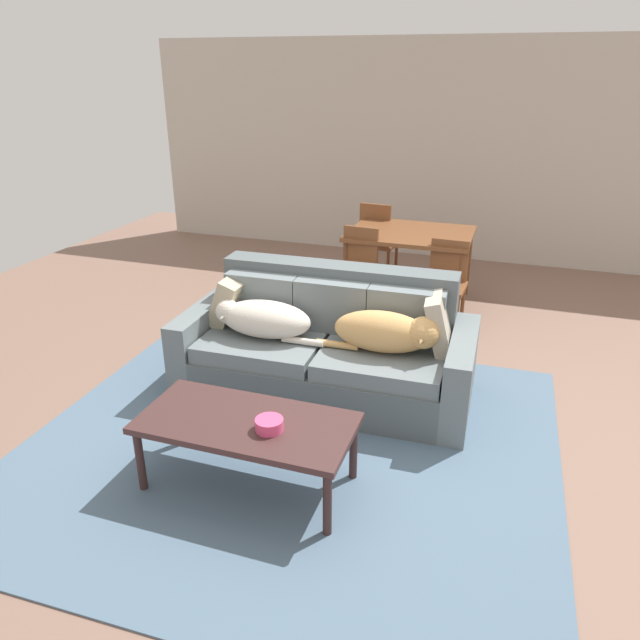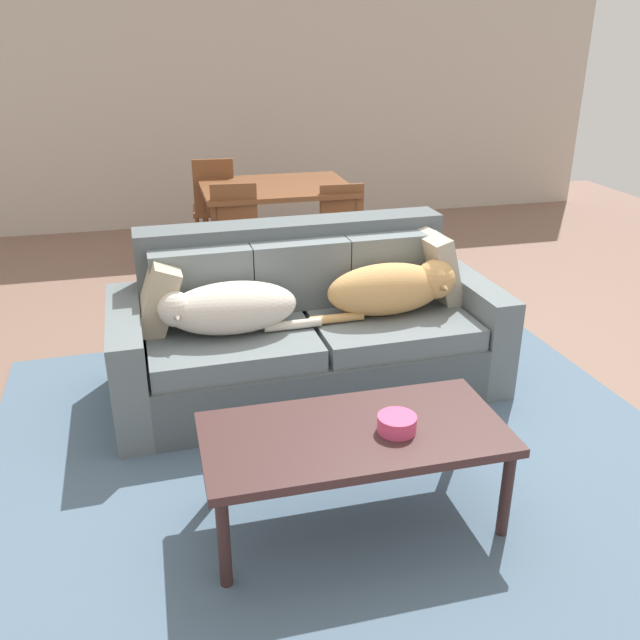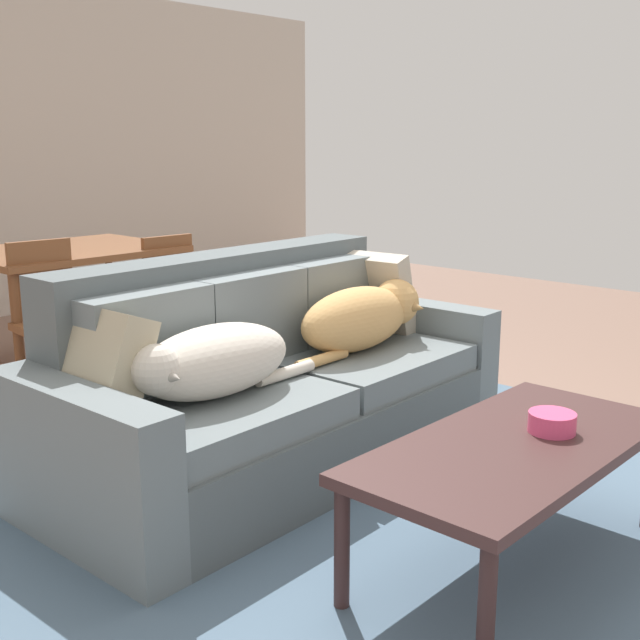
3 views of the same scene
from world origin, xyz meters
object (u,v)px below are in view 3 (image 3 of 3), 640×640
Objects in this scene: couch at (269,388)px; throw_pillow_by_right_arm at (373,294)px; coffee_table at (514,455)px; dog_on_left_cushion at (211,361)px; throw_pillow_by_left_arm at (101,362)px; dog_on_right_cushion at (363,316)px; dining_table at (67,259)px; bowl_on_coffee_table at (552,422)px; dining_chair_near_right at (179,296)px; dining_chair_near_left at (52,314)px.

couch reaches higher than throw_pillow_by_right_arm.
couch reaches higher than coffee_table.
throw_pillow_by_left_arm reaches higher than dog_on_left_cushion.
dog_on_right_cushion is 0.70× the size of dining_table.
throw_pillow_by_left_arm is (-0.83, 0.03, 0.29)m from couch.
dining_table reaches higher than coffee_table.
bowl_on_coffee_table is 0.19× the size of dining_chair_near_right.
dining_table is (0.70, 2.24, 0.10)m from dog_on_left_cushion.
coffee_table is at bearing -118.61° from dog_on_right_cushion.
dining_chair_near_left reaches higher than throw_pillow_by_right_arm.
throw_pillow_by_right_arm is 0.34× the size of dining_table.
dog_on_right_cushion is at bearing -6.93° from throw_pillow_by_left_arm.
couch reaches higher than dog_on_right_cushion.
dining_chair_near_left is 1.06× the size of dining_chair_near_right.
dining_chair_near_right is (1.15, 1.70, -0.13)m from dog_on_left_cushion.
throw_pillow_by_left_arm is (-0.36, 0.19, 0.04)m from dog_on_left_cushion.
couch is 2.54× the size of dog_on_right_cushion.
coffee_table is (-0.09, -1.27, 0.06)m from couch.
couch is 1.28m from coffee_table.
couch is 0.88m from throw_pillow_by_left_arm.
throw_pillow_by_right_arm is at bearing 3.41° from couch.
bowl_on_coffee_table is at bearing -118.11° from throw_pillow_by_right_arm.
couch is 2.49× the size of dining_chair_near_left.
dog_on_left_cushion is 0.97× the size of dining_chair_near_left.
dining_table is at bearing 62.63° from throw_pillow_by_left_arm.
bowl_on_coffee_table is at bearing -66.10° from dog_on_left_cushion.
bowl_on_coffee_table is (0.08, -1.32, 0.14)m from couch.
dog_on_right_cushion is 0.70× the size of coffee_table.
dog_on_right_cushion is at bearing -16.61° from couch.
dog_on_left_cushion is at bearing -28.26° from throw_pillow_by_left_arm.
dining_table is at bearing 95.39° from dog_on_right_cushion.
dining_chair_near_right is at bearing 74.67° from coffee_table.
coffee_table is (0.38, -1.11, -0.19)m from dog_on_left_cushion.
throw_pillow_by_right_arm reaches higher than coffee_table.
dog_on_left_cushion reaches higher than coffee_table.
couch is at bearing -77.43° from dining_chair_near_left.
dog_on_left_cushion is 0.97m from dog_on_right_cushion.
throw_pillow_by_left_arm is 2.14m from dining_chair_near_right.
throw_pillow_by_left_arm is at bearing 150.21° from dog_on_left_cushion.
couch is 2.56× the size of dog_on_left_cushion.
dining_chair_near_right is (0.19, 1.66, -0.14)m from dog_on_right_cushion.
throw_pillow_by_left_arm is 1.64m from bowl_on_coffee_table.
dog_on_left_cushion reaches higher than bowl_on_coffee_table.
dining_chair_near_left is at bearing -176.75° from dining_chair_near_right.
couch reaches higher than dining_chair_near_left.
dining_chair_near_right reaches higher than dog_on_right_cushion.
coffee_table is at bearing -82.52° from dining_chair_near_left.
throw_pillow_by_left_arm is 1.52m from coffee_table.
dog_on_right_cushion is 0.39m from throw_pillow_by_right_arm.
dog_on_left_cushion is 1.28m from bowl_on_coffee_table.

